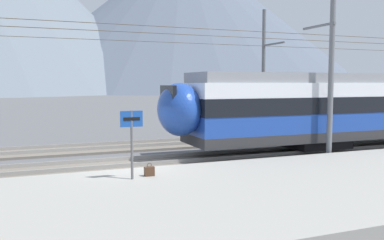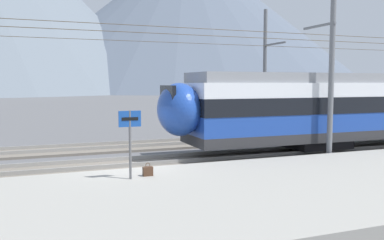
{
  "view_description": "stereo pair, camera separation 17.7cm",
  "coord_description": "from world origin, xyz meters",
  "px_view_note": "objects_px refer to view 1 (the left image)",
  "views": [
    {
      "loc": [
        -3.37,
        -14.88,
        3.39
      ],
      "look_at": [
        3.32,
        2.26,
        1.71
      ],
      "focal_mm": 38.04,
      "sensor_mm": 36.0,
      "label": 1
    },
    {
      "loc": [
        -3.21,
        -14.95,
        3.39
      ],
      "look_at": [
        3.32,
        2.26,
        1.71
      ],
      "focal_mm": 38.04,
      "sensor_mm": 36.0,
      "label": 2
    }
  ],
  "objects_px": {
    "catenary_mast_mid": "(329,60)",
    "handbag_near_sign": "(149,171)",
    "catenary_mast_far_side": "(265,70)",
    "platform_sign": "(132,129)"
  },
  "relations": [
    {
      "from": "handbag_near_sign",
      "to": "catenary_mast_far_side",
      "type": "bearing_deg",
      "value": 44.12
    },
    {
      "from": "platform_sign",
      "to": "handbag_near_sign",
      "type": "xyz_separation_m",
      "value": [
        0.62,
        0.23,
        -1.43
      ]
    },
    {
      "from": "catenary_mast_mid",
      "to": "handbag_near_sign",
      "type": "xyz_separation_m",
      "value": [
        -8.62,
        -1.79,
        -3.85
      ]
    },
    {
      "from": "catenary_mast_far_side",
      "to": "platform_sign",
      "type": "distance_m",
      "value": 15.4
    },
    {
      "from": "catenary_mast_mid",
      "to": "handbag_near_sign",
      "type": "bearing_deg",
      "value": -168.25
    },
    {
      "from": "catenary_mast_mid",
      "to": "platform_sign",
      "type": "height_order",
      "value": "catenary_mast_mid"
    },
    {
      "from": "platform_sign",
      "to": "handbag_near_sign",
      "type": "relative_size",
      "value": 5.0
    },
    {
      "from": "catenary_mast_mid",
      "to": "catenary_mast_far_side",
      "type": "distance_m",
      "value": 8.6
    },
    {
      "from": "catenary_mast_far_side",
      "to": "handbag_near_sign",
      "type": "xyz_separation_m",
      "value": [
        -10.5,
        -10.18,
        -3.68
      ]
    },
    {
      "from": "catenary_mast_mid",
      "to": "handbag_near_sign",
      "type": "height_order",
      "value": "catenary_mast_mid"
    }
  ]
}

